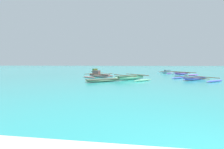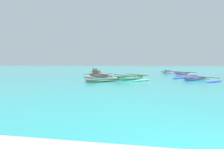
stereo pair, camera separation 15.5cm
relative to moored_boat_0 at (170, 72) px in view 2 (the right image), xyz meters
name	(u,v)px [view 2 (the right image)]	position (x,y,z in m)	size (l,w,h in m)	color
moored_boat_0	(170,72)	(0.00, 0.00, 0.00)	(4.48, 4.55, 0.64)	#94C8D9
moored_boat_1	(130,77)	(-6.92, -12.03, 0.05)	(4.42, 4.46, 0.55)	#79C396
moored_boat_2	(103,80)	(-9.58, -14.33, -0.04)	(3.45, 2.69, 0.29)	gray
moored_boat_3	(195,79)	(0.01, -11.54, -0.04)	(4.67, 4.97, 0.37)	#5D68D8
moored_boat_4	(98,75)	(-11.18, -9.40, 0.08)	(3.87, 4.22, 0.89)	#AC7571
moored_boat_5	(96,72)	(-13.06, -3.36, 0.11)	(2.53, 3.37, 0.90)	#87A234
moored_boat_6	(182,73)	(1.11, -3.37, -0.01)	(4.38, 4.83, 0.43)	#9B60D4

